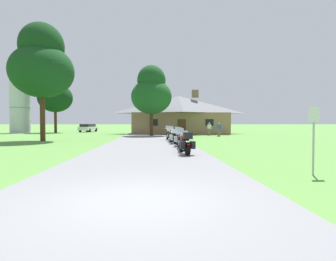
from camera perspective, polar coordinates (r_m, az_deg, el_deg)
ground_plane at (r=25.59m, az=-3.99°, el=-2.04°), size 500.00×500.00×0.00m
asphalt_driveway at (r=23.59m, az=-4.06°, el=-2.28°), size 6.40×80.00×0.06m
motorcycle_red_nearest_to_camera at (r=13.71m, az=3.64°, el=-2.69°), size 0.87×2.08×1.30m
motorcycle_blue_second_in_row at (r=16.03m, az=2.92°, el=-2.03°), size 0.66×2.08×1.30m
motorcycle_green_third_in_row at (r=18.51m, az=2.27°, el=-1.57°), size 0.73×2.08×1.30m
motorcycle_white_fourth_in_row at (r=20.87m, az=1.18°, el=-1.20°), size 0.85×2.08×1.30m
motorcycle_white_fifth_in_row at (r=23.13m, az=0.82°, el=-0.92°), size 0.82×2.08×1.30m
motorcycle_yellow_farthest_in_row at (r=25.53m, az=0.24°, el=-0.66°), size 0.75×2.08×1.30m
stone_lodge at (r=40.59m, az=2.30°, el=3.39°), size 14.22×8.39×6.49m
bystander_white_shirt_near_lodge at (r=35.57m, az=8.61°, el=0.48°), size 0.47×0.38×1.67m
bystander_blue_shirt_beside_signpost at (r=33.02m, az=10.58°, el=0.38°), size 0.46×0.39×1.67m
metal_signpost_roadside at (r=9.62m, az=28.14°, el=-0.30°), size 0.36×0.06×2.14m
tree_by_lodge_front at (r=33.66m, az=-3.48°, el=8.03°), size 4.95×4.95×8.64m
tree_left_near at (r=27.35m, az=-24.83°, el=12.49°), size 5.52×5.52×10.49m
tree_left_far at (r=48.61m, az=-22.48°, el=7.07°), size 5.49×5.49×9.95m
metal_silo_distant at (r=49.48m, az=-28.51°, el=4.62°), size 3.10×3.10×8.75m
parked_white_suv_far_left at (r=50.57m, az=-16.34°, el=0.60°), size 2.64×4.86×1.40m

